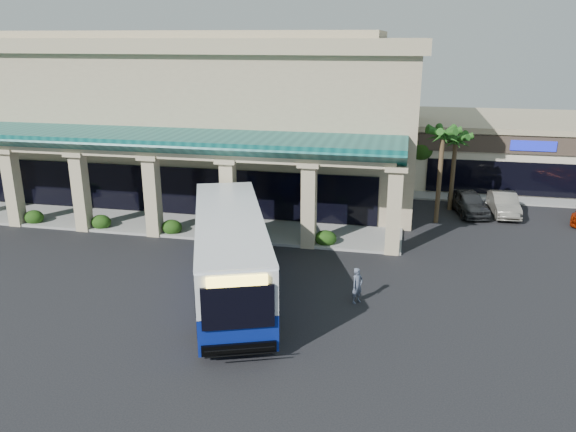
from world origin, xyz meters
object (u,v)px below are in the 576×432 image
(transit_bus, at_px, (230,254))
(car_silver, at_px, (469,202))
(pedestrian, at_px, (357,286))
(car_white, at_px, (504,204))

(transit_bus, height_order, car_silver, transit_bus)
(pedestrian, bearing_deg, car_silver, 14.00)
(transit_bus, relative_size, car_silver, 2.86)
(car_silver, distance_m, car_white, 2.20)
(car_silver, xyz_separation_m, car_white, (2.19, 0.23, -0.05))
(car_silver, height_order, car_white, car_silver)
(pedestrian, xyz_separation_m, car_silver, (5.89, 14.38, -0.04))
(car_silver, bearing_deg, car_white, -6.57)
(transit_bus, relative_size, pedestrian, 7.97)
(pedestrian, relative_size, car_white, 0.37)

